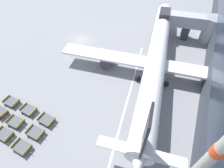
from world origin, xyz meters
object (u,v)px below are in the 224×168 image
Objects in this scene: baggage_dolly_row_mid_a_col_b at (16,122)px; baggage_dolly_row_mid_b_col_a at (12,102)px; baggage_dolly_row_mid_b_col_b at (29,110)px; baggage_dolly_row_near_col_b at (4,134)px; airplane at (156,58)px; baggage_dolly_row_mid_a_col_a at (0,112)px; baggage_dolly_row_mid_b_col_c at (47,120)px; baggage_dolly_row_mid_a_col_c at (35,132)px; baggage_dolly_row_near_col_c at (22,147)px.

baggage_dolly_row_mid_a_col_b is 4.66m from baggage_dolly_row_mid_b_col_a.
baggage_dolly_row_mid_b_col_a is at bearing 178.82° from baggage_dolly_row_mid_b_col_b.
baggage_dolly_row_near_col_b is 2.37m from baggage_dolly_row_mid_a_col_b.
baggage_dolly_row_near_col_b is at bearing -92.30° from baggage_dolly_row_mid_b_col_b.
baggage_dolly_row_mid_b_col_a and baggage_dolly_row_mid_b_col_b have the same top height.
baggage_dolly_row_mid_b_col_b is (4.02, -0.08, 0.00)m from baggage_dolly_row_mid_b_col_a.
baggage_dolly_row_mid_b_col_a is 4.02m from baggage_dolly_row_mid_b_col_b.
airplane is 14.34× the size of baggage_dolly_row_near_col_b.
baggage_dolly_row_mid_a_col_b is at bearing -128.43° from airplane.
baggage_dolly_row_mid_b_col_b is (-16.81, -18.84, -3.05)m from airplane.
baggage_dolly_row_mid_a_col_a and baggage_dolly_row_mid_b_col_c have the same top height.
baggage_dolly_row_near_col_b is 1.00× the size of baggage_dolly_row_mid_a_col_c.
baggage_dolly_row_mid_a_col_c is 0.99× the size of baggage_dolly_row_mid_b_col_b.
baggage_dolly_row_mid_b_col_a is (-7.75, 5.55, 0.00)m from baggage_dolly_row_near_col_c.
airplane is 14.25× the size of baggage_dolly_row_near_col_c.
baggage_dolly_row_mid_b_col_b is at bearing 84.27° from baggage_dolly_row_mid_a_col_b.
airplane is 29.99m from baggage_dolly_row_mid_a_col_a.
baggage_dolly_row_mid_a_col_b is 4.94m from baggage_dolly_row_mid_b_col_c.
baggage_dolly_row_mid_b_col_c is (-12.76, -19.14, -3.05)m from airplane.
baggage_dolly_row_near_col_b is 0.98× the size of baggage_dolly_row_mid_a_col_a.
airplane reaches higher than baggage_dolly_row_mid_a_col_c.
baggage_dolly_row_mid_b_col_b is at bearing 87.70° from baggage_dolly_row_near_col_b.
baggage_dolly_row_mid_b_col_a is (0.14, 2.47, 0.00)m from baggage_dolly_row_mid_a_col_a.
baggage_dolly_row_near_col_c is at bearing -21.34° from baggage_dolly_row_mid_a_col_a.
baggage_dolly_row_mid_b_col_a is 8.08m from baggage_dolly_row_mid_b_col_c.
baggage_dolly_row_mid_b_col_b is at bearing 144.06° from baggage_dolly_row_mid_a_col_c.
baggage_dolly_row_mid_b_col_c is at bearing -123.69° from airplane.
baggage_dolly_row_mid_b_col_c is at bearing -4.24° from baggage_dolly_row_mid_b_col_b.
baggage_dolly_row_near_col_c is 9.53m from baggage_dolly_row_mid_b_col_a.
baggage_dolly_row_near_col_c is 1.00× the size of baggage_dolly_row_mid_b_col_c.
baggage_dolly_row_mid_b_col_b is at bearing -131.75° from airplane.
baggage_dolly_row_mid_a_col_c and baggage_dolly_row_mid_b_col_c have the same top height.
baggage_dolly_row_near_col_c is 1.01× the size of baggage_dolly_row_mid_b_col_a.
baggage_dolly_row_mid_b_col_c is (4.32, 2.39, 0.00)m from baggage_dolly_row_mid_a_col_b.
baggage_dolly_row_near_col_c is at bearing -34.77° from baggage_dolly_row_mid_a_col_b.
baggage_dolly_row_mid_b_col_a is 0.99× the size of baggage_dolly_row_mid_b_col_c.
baggage_dolly_row_mid_b_col_a is at bearing 143.50° from baggage_dolly_row_mid_a_col_b.
baggage_dolly_row_mid_a_col_c is at bearing -20.24° from baggage_dolly_row_mid_b_col_a.
baggage_dolly_row_mid_a_col_a and baggage_dolly_row_mid_b_col_a have the same top height.
baggage_dolly_row_near_col_b and baggage_dolly_row_mid_a_col_a have the same top height.
baggage_dolly_row_mid_b_col_a is (-3.75, 2.77, 0.00)m from baggage_dolly_row_mid_a_col_b.
baggage_dolly_row_near_col_b is 3.95m from baggage_dolly_row_near_col_c.
airplane is 25.43m from baggage_dolly_row_mid_b_col_b.
airplane is at bearing 42.00° from baggage_dolly_row_mid_b_col_a.
baggage_dolly_row_near_col_c is 6.62m from baggage_dolly_row_mid_b_col_b.
baggage_dolly_row_mid_b_col_b is at bearing 124.30° from baggage_dolly_row_near_col_c.
airplane is at bearing 51.57° from baggage_dolly_row_mid_a_col_b.
baggage_dolly_row_mid_a_col_a is at bearing -150.13° from baggage_dolly_row_mid_b_col_b.
baggage_dolly_row_mid_a_col_a is at bearing -165.73° from baggage_dolly_row_mid_b_col_c.
baggage_dolly_row_near_col_c is at bearing -118.29° from airplane.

